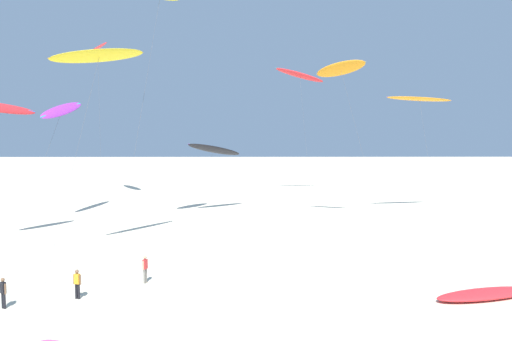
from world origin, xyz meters
The scene contains 11 objects.
flying_kite_0 centered at (-1.50, 47.93, 7.07)m, with size 6.92×5.72×8.18m.
flying_kite_2 centered at (9.29, 61.90, 16.67)m, with size 7.03×8.71×17.94m.
flying_kite_4 centered at (20.70, 46.22, 12.59)m, with size 7.65×6.70×12.99m.
flying_kite_5 centered at (11.22, 40.92, 15.20)m, with size 5.54×7.74×16.33m.
flying_kite_6 centered at (-17.05, 57.42, 19.62)m, with size 5.09×7.33×20.14m.
flying_kite_7 centered at (-8.50, 29.21, 14.80)m, with size 5.90×11.68×15.95m.
flying_kite_8 centered at (-17.02, 44.41, 11.33)m, with size 3.36×9.93×12.69m.
grounded_kite_2 centered at (15.80, 19.42, 0.22)m, with size 6.52×3.32×0.44m.
person_foreground_walker centered at (-10.61, 18.01, 0.91)m, with size 0.44×0.33×1.67m.
person_mid_field centered at (-3.98, 22.31, 0.95)m, with size 0.29×0.48×1.73m.
person_far_watcher centered at (-7.19, 19.48, 0.92)m, with size 0.49×0.28×1.67m.
Camera 1 is at (2.58, -8.15, 9.68)m, focal length 35.34 mm.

